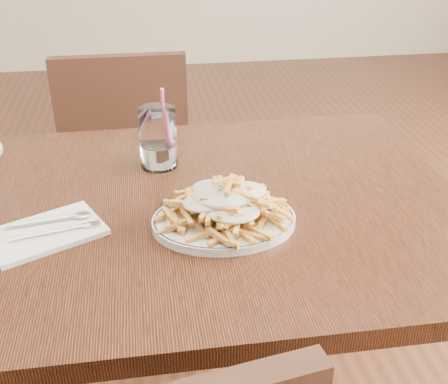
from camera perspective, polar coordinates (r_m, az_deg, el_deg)
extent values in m
cube|color=black|center=(1.12, -5.80, -2.09)|extent=(1.20, 0.80, 0.04)
cylinder|color=black|center=(1.72, 12.68, -5.28)|extent=(0.05, 0.05, 0.71)
cube|color=black|center=(2.03, -9.59, 2.44)|extent=(0.40, 0.40, 0.04)
cube|color=black|center=(1.77, -10.20, 6.69)|extent=(0.40, 0.04, 0.44)
cylinder|color=black|center=(2.29, -4.90, -0.13)|extent=(0.03, 0.03, 0.39)
cylinder|color=black|center=(2.30, -13.43, -0.75)|extent=(0.03, 0.03, 0.39)
cylinder|color=black|center=(2.00, -4.15, -4.88)|extent=(0.03, 0.03, 0.39)
cylinder|color=black|center=(2.01, -13.96, -5.57)|extent=(0.03, 0.03, 0.39)
torus|color=black|center=(1.04, 0.00, -2.74)|extent=(0.27, 0.27, 0.01)
ellipsoid|color=beige|center=(1.01, 0.00, -0.09)|extent=(0.17, 0.13, 0.03)
cube|color=silver|center=(1.06, -17.61, -3.97)|extent=(0.23, 0.20, 0.01)
cylinder|color=white|center=(1.24, -6.72, 5.50)|extent=(0.08, 0.08, 0.13)
cylinder|color=white|center=(1.26, -6.62, 3.84)|extent=(0.07, 0.07, 0.05)
cylinder|color=#E55787|center=(1.24, -6.19, 6.84)|extent=(0.01, 0.04, 0.18)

